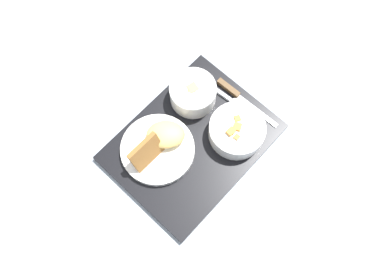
# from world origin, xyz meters

# --- Properties ---
(ground_plane) EXTENTS (4.00, 4.00, 0.00)m
(ground_plane) POSITION_xyz_m (0.00, 0.00, 0.00)
(ground_plane) COLOR #99A3AD
(serving_tray) EXTENTS (0.41, 0.32, 0.02)m
(serving_tray) POSITION_xyz_m (0.00, 0.00, 0.01)
(serving_tray) COLOR black
(serving_tray) RESTS_ON ground_plane
(bowl_salad) EXTENTS (0.14, 0.14, 0.06)m
(bowl_salad) POSITION_xyz_m (-0.09, 0.06, 0.04)
(bowl_salad) COLOR white
(bowl_salad) RESTS_ON serving_tray
(bowl_soup) EXTENTS (0.12, 0.12, 0.06)m
(bowl_soup) POSITION_xyz_m (-0.08, -0.08, 0.05)
(bowl_soup) COLOR white
(bowl_soup) RESTS_ON serving_tray
(plate_main) EXTENTS (0.18, 0.18, 0.08)m
(plate_main) POSITION_xyz_m (0.07, -0.04, 0.03)
(plate_main) COLOR white
(plate_main) RESTS_ON serving_tray
(knife) EXTENTS (0.03, 0.19, 0.01)m
(knife) POSITION_xyz_m (-0.17, -0.01, 0.02)
(knife) COLOR silver
(knife) RESTS_ON serving_tray
(spoon) EXTENTS (0.04, 0.15, 0.01)m
(spoon) POSITION_xyz_m (-0.15, -0.01, 0.02)
(spoon) COLOR silver
(spoon) RESTS_ON serving_tray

